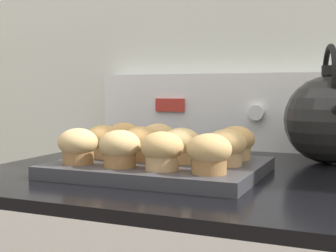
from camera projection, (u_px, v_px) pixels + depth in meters
name	position (u px, v px, depth m)	size (l,w,h in m)	color
wall_back	(240.00, 40.00, 1.21)	(8.00, 0.05, 2.40)	silver
control_panel	(234.00, 111.00, 1.18)	(0.72, 0.07, 0.19)	white
muffin_pan	(160.00, 168.00, 0.83)	(0.35, 0.28, 0.02)	#38383D
muffin_r0_c0	(78.00, 146.00, 0.80)	(0.07, 0.07, 0.06)	olive
muffin_r0_c1	(120.00, 148.00, 0.77)	(0.07, 0.07, 0.06)	olive
muffin_r0_c2	(162.00, 150.00, 0.74)	(0.07, 0.07, 0.06)	tan
muffin_r0_c3	(209.00, 153.00, 0.71)	(0.07, 0.07, 0.06)	olive
muffin_r1_c0	(104.00, 141.00, 0.87)	(0.07, 0.07, 0.06)	tan
muffin_r1_c1	(141.00, 143.00, 0.84)	(0.07, 0.07, 0.06)	olive
muffin_r1_c2	(181.00, 145.00, 0.81)	(0.07, 0.07, 0.06)	tan
muffin_r1_c3	(226.00, 147.00, 0.78)	(0.07, 0.07, 0.06)	tan
muffin_r2_c0	(124.00, 137.00, 0.95)	(0.07, 0.07, 0.06)	tan
muffin_r2_c1	(158.00, 139.00, 0.91)	(0.07, 0.07, 0.06)	tan
muffin_r2_c3	(236.00, 143.00, 0.85)	(0.07, 0.07, 0.06)	tan
tea_kettle	(329.00, 118.00, 0.95)	(0.18, 0.21, 0.24)	black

